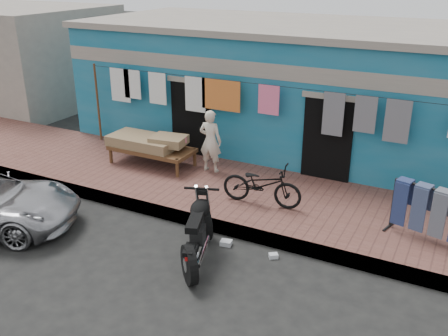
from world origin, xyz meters
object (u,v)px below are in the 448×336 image
at_px(seated_person, 210,141).
at_px(motorcycle, 197,230).
at_px(charpoy, 152,150).
at_px(bicycle, 262,180).

height_order(seated_person, motorcycle, seated_person).
bearing_deg(charpoy, seated_person, 11.10).
bearing_deg(seated_person, motorcycle, 110.55).
distance_m(seated_person, motorcycle, 3.45).
bearing_deg(motorcycle, charpoy, 116.10).
relative_size(seated_person, charpoy, 0.68).
height_order(bicycle, charpoy, bicycle).
xyz_separation_m(seated_person, motorcycle, (1.44, -3.11, -0.42)).
xyz_separation_m(bicycle, motorcycle, (-0.32, -2.03, -0.20)).
bearing_deg(bicycle, seated_person, 53.52).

